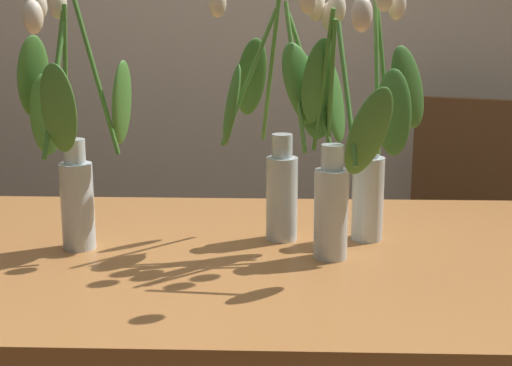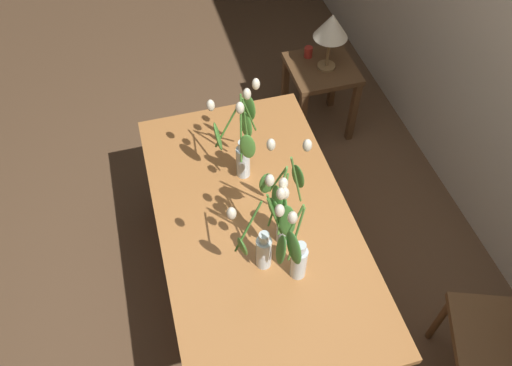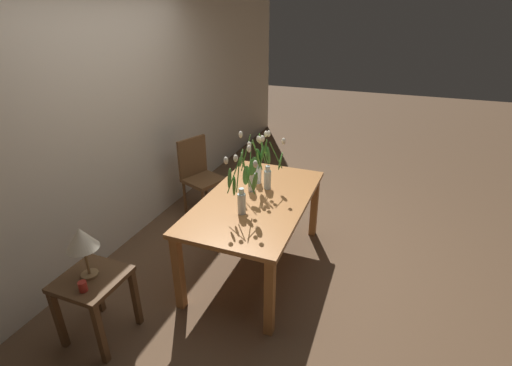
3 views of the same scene
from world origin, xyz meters
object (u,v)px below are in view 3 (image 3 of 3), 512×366
tulip_vase_0 (261,166)px  pillar_candle (83,286)px  dining_table (256,207)px  side_table (94,290)px  table_lamp (81,240)px  tulip_vase_3 (253,168)px  dining_chair (199,172)px  tulip_vase_1 (241,189)px  tulip_vase_2 (267,169)px

tulip_vase_0 → pillar_candle: (-1.66, 0.66, -0.33)m
dining_table → side_table: size_ratio=2.91×
table_lamp → dining_table: bearing=-34.5°
tulip_vase_3 → pillar_candle: 1.65m
tulip_vase_3 → dining_chair: (0.62, 0.93, -0.45)m
tulip_vase_3 → dining_chair: size_ratio=0.63×
tulip_vase_0 → table_lamp: size_ratio=1.36×
dining_table → dining_chair: 1.27m
dining_table → table_lamp: 1.46m
tulip_vase_0 → pillar_candle: size_ratio=7.21×
dining_table → pillar_candle: 1.53m
tulip_vase_1 → side_table: tulip_vase_1 is taller
tulip_vase_0 → tulip_vase_2: (-0.10, -0.10, 0.02)m
side_table → pillar_candle: size_ratio=7.33×
dining_table → table_lamp: (-1.20, 0.82, 0.21)m
tulip_vase_1 → tulip_vase_2: bearing=-3.8°
dining_chair → pillar_candle: dining_chair is taller
tulip_vase_2 → dining_chair: (0.53, 1.04, -0.42)m
dining_table → tulip_vase_2: size_ratio=3.06×
tulip_vase_1 → side_table: bearing=139.3°
table_lamp → pillar_candle: (-0.14, -0.08, -0.27)m
table_lamp → pillar_candle: size_ratio=5.31×
tulip_vase_2 → side_table: size_ratio=0.95×
tulip_vase_1 → pillar_candle: (-1.04, 0.73, -0.38)m
tulip_vase_0 → dining_chair: tulip_vase_0 is taller
tulip_vase_1 → tulip_vase_3: tulip_vase_3 is taller
dining_table → pillar_candle: (-1.34, 0.74, -0.06)m
pillar_candle → tulip_vase_0: bearing=-21.8°
dining_chair → dining_table: bearing=-126.5°
tulip_vase_1 → table_lamp: size_ratio=1.43×
tulip_vase_3 → side_table: 1.61m
side_table → pillar_candle: 0.21m
table_lamp → pillar_candle: table_lamp is taller
tulip_vase_0 → side_table: bearing=154.8°
dining_chair → tulip_vase_2: bearing=-117.0°
tulip_vase_1 → table_lamp: bearing=138.1°
tulip_vase_1 → tulip_vase_0: bearing=5.7°
tulip_vase_3 → table_lamp: bearing=150.9°
tulip_vase_0 → dining_chair: size_ratio=0.58×
tulip_vase_1 → tulip_vase_2: 0.52m
dining_chair → table_lamp: table_lamp is taller
pillar_candle → tulip_vase_2: bearing=-26.0°
tulip_vase_0 → table_lamp: (-1.52, 0.74, -0.06)m
dining_table → tulip_vase_3: 0.36m
tulip_vase_2 → tulip_vase_3: size_ratio=0.90×
dining_table → table_lamp: size_ratio=4.02×
tulip_vase_2 → table_lamp: size_ratio=1.31×
tulip_vase_2 → tulip_vase_3: (-0.09, 0.10, 0.03)m
dining_table → table_lamp: bearing=145.5°
dining_chair → side_table: 1.98m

